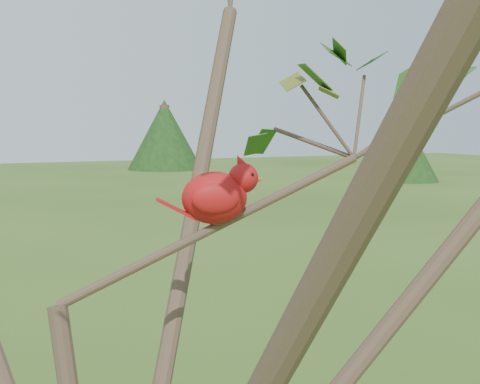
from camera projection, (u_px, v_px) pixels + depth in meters
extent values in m
sphere|color=#A71A17|center=(384.00, 177.00, 1.26)|extent=(0.04, 0.04, 0.04)
sphere|color=#A71A17|center=(380.00, 183.00, 1.32)|extent=(0.04, 0.04, 0.04)
ellipsoid|color=#B30F17|center=(214.00, 198.00, 1.15)|extent=(0.15, 0.12, 0.10)
sphere|color=#B30F17|center=(243.00, 178.00, 1.15)|extent=(0.07, 0.07, 0.06)
cone|color=#B30F17|center=(241.00, 163.00, 1.15)|extent=(0.05, 0.04, 0.04)
cone|color=#D85914|center=(258.00, 179.00, 1.16)|extent=(0.03, 0.03, 0.02)
ellipsoid|color=black|center=(253.00, 180.00, 1.16)|extent=(0.02, 0.03, 0.03)
cube|color=#B30F17|center=(176.00, 209.00, 1.13)|extent=(0.08, 0.05, 0.04)
ellipsoid|color=#B30F17|center=(209.00, 194.00, 1.18)|extent=(0.09, 0.05, 0.06)
ellipsoid|color=#B30F17|center=(215.00, 199.00, 1.11)|extent=(0.09, 0.05, 0.06)
cylinder|color=#443125|center=(165.00, 137.00, 32.58)|extent=(0.52, 0.52, 3.49)
cone|color=black|center=(165.00, 135.00, 32.56)|extent=(4.07, 4.07, 3.78)
cylinder|color=#443125|center=(407.00, 155.00, 25.45)|extent=(0.34, 0.34, 2.26)
cone|color=black|center=(407.00, 152.00, 25.44)|extent=(2.64, 2.64, 2.45)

